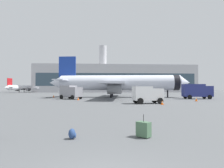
# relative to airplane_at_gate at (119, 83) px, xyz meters

# --- Properties ---
(airplane_at_gate) EXTENTS (35.75, 32.36, 10.50)m
(airplane_at_gate) POSITION_rel_airplane_at_gate_xyz_m (0.00, 0.00, 0.00)
(airplane_at_gate) COLOR silver
(airplane_at_gate) RESTS_ON ground
(airplane_taxiing) EXTENTS (21.75, 23.71, 7.29)m
(airplane_taxiing) POSITION_rel_airplane_at_gate_xyz_m (-46.16, 61.50, -1.12)
(airplane_taxiing) COLOR white
(airplane_taxiing) RESTS_ON ground
(service_truck) EXTENTS (5.09, 4.77, 2.90)m
(service_truck) POSITION_rel_airplane_at_gate_xyz_m (-11.04, -7.10, -2.05)
(service_truck) COLOR gray
(service_truck) RESTS_ON ground
(fuel_truck) EXTENTS (6.16, 3.10, 3.20)m
(fuel_truck) POSITION_rel_airplane_at_gate_xyz_m (16.10, -8.51, -1.88)
(fuel_truck) COLOR navy
(fuel_truck) RESTS_ON ground
(cargo_van) EXTENTS (4.61, 2.78, 2.60)m
(cargo_van) POSITION_rel_airplane_at_gate_xyz_m (2.21, -20.20, -2.21)
(cargo_van) COLOR white
(cargo_van) RESTS_ON ground
(safety_cone_near) EXTENTS (0.44, 0.44, 0.65)m
(safety_cone_near) POSITION_rel_airplane_at_gate_xyz_m (-9.08, -10.93, -3.34)
(safety_cone_near) COLOR #F2590C
(safety_cone_near) RESTS_ON ground
(safety_cone_mid) EXTENTS (0.44, 0.44, 0.61)m
(safety_cone_mid) POSITION_rel_airplane_at_gate_xyz_m (3.86, -22.17, -3.36)
(safety_cone_mid) COLOR #F2590C
(safety_cone_mid) RESTS_ON ground
(safety_cone_far) EXTENTS (0.44, 0.44, 0.67)m
(safety_cone_far) POSITION_rel_airplane_at_gate_xyz_m (-16.34, 0.71, -3.33)
(safety_cone_far) COLOR #F2590C
(safety_cone_far) RESTS_ON ground
(safety_cone_outer) EXTENTS (0.44, 0.44, 0.74)m
(safety_cone_outer) POSITION_rel_airplane_at_gate_xyz_m (12.21, -15.73, -3.29)
(safety_cone_outer) COLOR #F2590C
(safety_cone_outer) RESTS_ON ground
(rolling_suitcase) EXTENTS (0.73, 0.74, 1.10)m
(rolling_suitcase) POSITION_rel_airplane_at_gate_xyz_m (-3.08, -40.10, -3.27)
(rolling_suitcase) COLOR #476B4C
(rolling_suitcase) RESTS_ON ground
(traveller_backpack) EXTENTS (0.36, 0.40, 0.48)m
(traveller_backpack) POSITION_rel_airplane_at_gate_xyz_m (-6.45, -40.15, -3.42)
(traveller_backpack) COLOR navy
(traveller_backpack) RESTS_ON ground
(terminal_building) EXTENTS (91.37, 20.47, 27.47)m
(terminal_building) POSITION_rel_airplane_at_gate_xyz_m (5.27, 66.62, 4.19)
(terminal_building) COLOR #B2B2B7
(terminal_building) RESTS_ON ground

